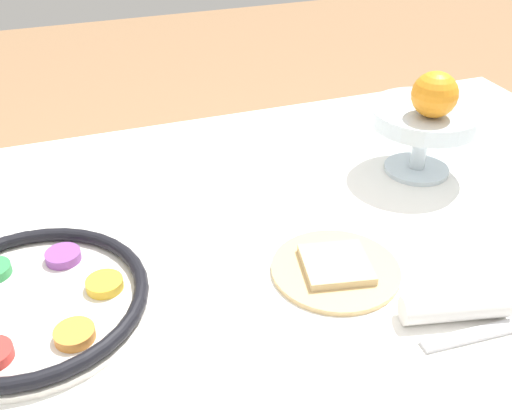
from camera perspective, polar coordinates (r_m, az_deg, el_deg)
name	(u,v)px	position (r m, az deg, el deg)	size (l,w,h in m)	color
dining_table	(257,411)	(1.17, 0.12, -18.79)	(1.57, 0.99, 0.74)	white
seder_plate	(31,301)	(0.86, -20.62, -8.32)	(0.31, 0.31, 0.03)	silver
fruit_stand	(424,122)	(1.12, 15.71, 7.89)	(0.20, 0.20, 0.13)	silver
orange_fruit	(435,95)	(1.06, 16.66, 10.32)	(0.08, 0.08, 0.08)	orange
bread_plate	(336,268)	(0.88, 7.60, -5.70)	(0.19, 0.19, 0.02)	tan
napkin_roll	(455,307)	(0.83, 18.42, -8.92)	(0.15, 0.07, 0.04)	white
fork_left	(2,215)	(1.07, -23.00, -0.62)	(0.03, 0.17, 0.01)	silver
fork_right	(22,212)	(1.07, -21.43, -0.33)	(0.02, 0.17, 0.01)	silver
spoon	(477,334)	(0.83, 20.28, -11.21)	(0.15, 0.03, 0.01)	silver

